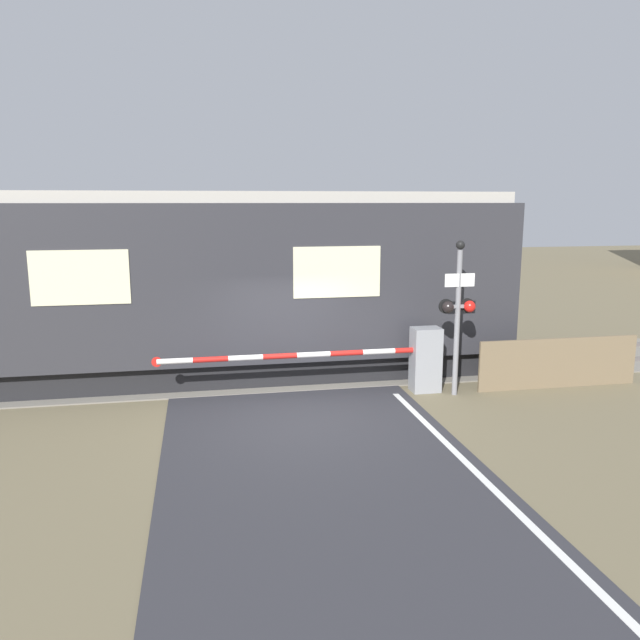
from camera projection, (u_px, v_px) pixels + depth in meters
name	position (u px, v px, depth m)	size (l,w,h in m)	color
ground_plane	(299.00, 418.00, 11.71)	(80.00, 80.00, 0.00)	#6B6047
track_bed	(278.00, 372.00, 14.77)	(36.00, 3.20, 0.13)	slate
train	(93.00, 287.00, 13.62)	(18.71, 2.89, 4.21)	black
crossing_barrier	(406.00, 359.00, 13.15)	(5.94, 0.44, 1.38)	gray
signal_post	(458.00, 309.00, 12.77)	(0.77, 0.26, 3.23)	gray
roadside_fence	(559.00, 363.00, 13.52)	(3.70, 0.06, 1.10)	#726047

